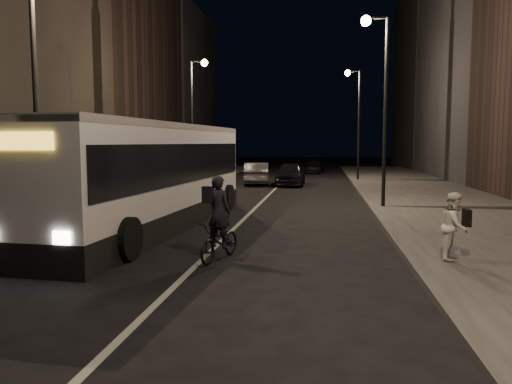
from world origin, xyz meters
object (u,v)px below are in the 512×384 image
(pedestrian_woman, at_px, (455,226))
(car_mid, at_px, (257,174))
(streetlight_right_mid, at_px, (380,85))
(streetlight_left_near, at_px, (42,60))
(streetlight_right_far, at_px, (355,110))
(streetlight_left_far, at_px, (195,105))
(cyclist_on_bicycle, at_px, (220,232))
(car_far, at_px, (313,166))
(car_near, at_px, (291,174))
(city_bus, at_px, (150,172))

(pedestrian_woman, bearing_deg, car_mid, 42.83)
(streetlight_right_mid, bearing_deg, pedestrian_woman, -85.77)
(streetlight_right_mid, bearing_deg, streetlight_left_near, -143.12)
(streetlight_right_mid, relative_size, streetlight_left_near, 1.00)
(streetlight_right_mid, relative_size, streetlight_right_far, 1.00)
(streetlight_left_far, height_order, cyclist_on_bicycle, streetlight_left_far)
(pedestrian_woman, distance_m, car_far, 36.21)
(streetlight_right_far, relative_size, streetlight_left_far, 1.00)
(streetlight_left_near, bearing_deg, streetlight_right_far, 66.04)
(streetlight_left_near, height_order, car_mid, streetlight_left_near)
(car_near, bearing_deg, pedestrian_woman, -75.86)
(streetlight_right_far, height_order, city_bus, streetlight_right_far)
(streetlight_left_near, xyz_separation_m, pedestrian_woman, (11.40, -2.00, -4.40))
(streetlight_left_near, bearing_deg, streetlight_right_mid, 36.88)
(city_bus, distance_m, car_mid, 18.07)
(streetlight_right_far, distance_m, car_far, 11.50)
(streetlight_right_far, bearing_deg, car_far, 107.99)
(pedestrian_woman, relative_size, car_near, 0.35)
(streetlight_right_far, bearing_deg, car_mid, -151.03)
(streetlight_left_near, distance_m, car_mid, 21.03)
(streetlight_left_far, distance_m, car_far, 18.24)
(streetlight_right_far, relative_size, car_far, 1.79)
(streetlight_right_mid, relative_size, cyclist_on_bicycle, 3.80)
(streetlight_right_far, distance_m, pedestrian_woman, 26.38)
(streetlight_right_mid, bearing_deg, cyclist_on_bicycle, -115.56)
(streetlight_right_mid, relative_size, car_far, 1.79)
(pedestrian_woman, relative_size, car_mid, 0.35)
(streetlight_right_mid, distance_m, city_bus, 10.62)
(cyclist_on_bicycle, bearing_deg, city_bus, 143.28)
(streetlight_right_mid, relative_size, car_mid, 1.75)
(city_bus, xyz_separation_m, car_far, (4.96, 31.80, -1.28))
(streetlight_left_near, bearing_deg, streetlight_left_far, 90.00)
(city_bus, relative_size, cyclist_on_bicycle, 6.24)
(streetlight_left_near, xyz_separation_m, car_far, (7.42, 33.99, -4.70))
(streetlight_right_far, height_order, pedestrian_woman, streetlight_right_far)
(streetlight_left_near, bearing_deg, car_mid, 79.46)
(streetlight_left_near, relative_size, streetlight_left_far, 1.00)
(streetlight_left_far, xyz_separation_m, city_bus, (2.47, -15.81, -3.43))
(streetlight_right_mid, height_order, pedestrian_woman, streetlight_right_mid)
(pedestrian_woman, xyz_separation_m, car_mid, (-7.65, 22.18, -0.20))
(streetlight_right_far, relative_size, car_mid, 1.75)
(car_near, xyz_separation_m, car_far, (1.29, 14.17, -0.13))
(car_near, relative_size, car_mid, 1.00)
(streetlight_left_far, distance_m, city_bus, 16.37)
(cyclist_on_bicycle, relative_size, car_mid, 0.46)
(streetlight_right_mid, xyz_separation_m, car_near, (-4.53, 11.81, -4.57))
(streetlight_left_near, distance_m, city_bus, 4.76)
(car_far, bearing_deg, streetlight_right_far, -65.47)
(streetlight_right_far, bearing_deg, streetlight_left_far, -150.64)
(cyclist_on_bicycle, relative_size, pedestrian_woman, 1.33)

